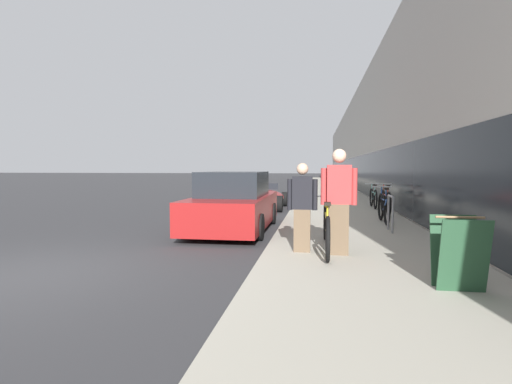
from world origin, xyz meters
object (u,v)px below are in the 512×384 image
sandwich_board_sign (459,253)px  tandem_bicycle (326,228)px  person_bystander (302,207)px  vintage_roadster_curbside (262,198)px  parked_sedan_curbside (234,204)px  cruiser_bike_nearest (384,208)px  person_rider (339,202)px  cruiser_bike_farthest (373,198)px  cruiser_bike_middle (386,202)px  bike_rack_hoop (391,209)px

sandwich_board_sign → tandem_bicycle: bearing=125.8°
person_bystander → vintage_roadster_curbside: 8.67m
parked_sedan_curbside → cruiser_bike_nearest: bearing=15.9°
person_bystander → vintage_roadster_curbside: person_bystander is taller
person_rider → person_bystander: 0.65m
person_rider → sandwich_board_sign: (1.35, -1.79, -0.45)m
person_rider → vintage_roadster_curbside: (-2.52, 8.58, -0.61)m
cruiser_bike_farthest → tandem_bicycle: bearing=-103.5°
person_rider → cruiser_bike_farthest: bearing=78.4°
cruiser_bike_farthest → cruiser_bike_nearest: bearing=-93.9°
cruiser_bike_middle → parked_sedan_curbside: parked_sedan_curbside is taller
person_bystander → cruiser_bike_nearest: size_ratio=0.89×
tandem_bicycle → parked_sedan_curbside: (-2.28, 2.72, 0.16)m
person_rider → cruiser_bike_middle: person_rider is taller
person_bystander → sandwich_board_sign: size_ratio=1.74×
sandwich_board_sign → parked_sedan_curbside: parked_sedan_curbside is taller
cruiser_bike_middle → vintage_roadster_curbside: size_ratio=0.47×
tandem_bicycle → parked_sedan_curbside: parked_sedan_curbside is taller
cruiser_bike_farthest → vintage_roadster_curbside: size_ratio=0.45×
tandem_bicycle → cruiser_bike_middle: (1.99, 5.83, 0.01)m
cruiser_bike_nearest → cruiser_bike_middle: 2.03m
bike_rack_hoop → cruiser_bike_nearest: size_ratio=0.48×
bike_rack_hoop → cruiser_bike_middle: bearing=82.4°
person_bystander → bike_rack_hoop: size_ratio=1.85×
vintage_roadster_curbside → bike_rack_hoop: bearing=-56.9°
person_rider → cruiser_bike_farthest: (1.70, 8.25, -0.53)m
cruiser_bike_nearest → cruiser_bike_farthest: cruiser_bike_nearest is taller
sandwich_board_sign → person_rider: bearing=126.9°
tandem_bicycle → sandwich_board_sign: size_ratio=3.02×
cruiser_bike_middle → vintage_roadster_curbside: (-4.31, 2.41, -0.10)m
person_bystander → cruiser_bike_middle: (2.42, 6.04, -0.38)m
bike_rack_hoop → parked_sedan_curbside: 3.82m
cruiser_bike_farthest → parked_sedan_curbside: (-4.17, -5.19, 0.18)m
bike_rack_hoop → vintage_roadster_curbside: bearing=123.1°
parked_sedan_curbside → vintage_roadster_curbside: size_ratio=1.12×
person_bystander → vintage_roadster_curbside: bearing=102.6°
cruiser_bike_nearest → bike_rack_hoop: bearing=-93.4°
sandwich_board_sign → cruiser_bike_farthest: bearing=88.0°
vintage_roadster_curbside → cruiser_bike_nearest: bearing=-48.2°
person_bystander → cruiser_bike_middle: size_ratio=0.86×
cruiser_bike_nearest → sandwich_board_sign: 5.97m
cruiser_bike_nearest → person_bystander: bearing=-116.8°
tandem_bicycle → cruiser_bike_farthest: size_ratio=1.54×
parked_sedan_curbside → tandem_bicycle: bearing=-50.1°
person_rider → cruiser_bike_farthest: 8.44m
cruiser_bike_middle → cruiser_bike_farthest: cruiser_bike_middle is taller
bike_rack_hoop → person_bystander: bearing=-127.5°
tandem_bicycle → cruiser_bike_nearest: cruiser_bike_nearest is taller
vintage_roadster_curbside → person_rider: bearing=-73.6°
tandem_bicycle → sandwich_board_sign: (1.54, -2.14, 0.06)m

